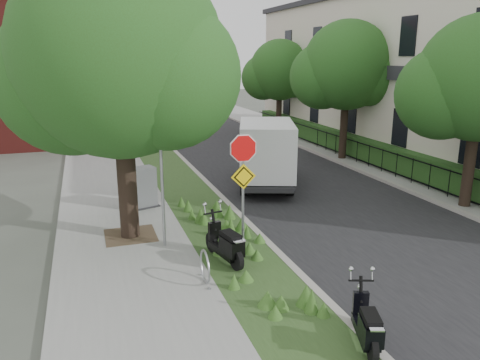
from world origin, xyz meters
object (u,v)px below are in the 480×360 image
object	(u,v)px
scooter_far	(368,330)
box_truck	(266,150)
scooter_near	(228,248)
utility_cabinet	(141,188)
sign_assembly	(243,170)

from	to	relation	value
scooter_far	box_truck	world-z (taller)	box_truck
box_truck	scooter_near	bearing A→B (deg)	-118.55
scooter_near	utility_cabinet	size ratio (longest dim) A/B	1.29
scooter_near	utility_cabinet	bearing A→B (deg)	105.49
sign_assembly	utility_cabinet	world-z (taller)	sign_assembly
scooter_near	box_truck	distance (m)	7.64
scooter_near	utility_cabinet	distance (m)	5.33
scooter_far	utility_cabinet	bearing A→B (deg)	106.39
scooter_far	utility_cabinet	distance (m)	9.56
sign_assembly	box_truck	distance (m)	7.05
scooter_near	box_truck	world-z (taller)	box_truck
scooter_near	box_truck	size ratio (longest dim) A/B	0.33
box_truck	utility_cabinet	size ratio (longest dim) A/B	3.88
scooter_near	scooter_far	world-z (taller)	scooter_near
sign_assembly	scooter_near	world-z (taller)	sign_assembly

